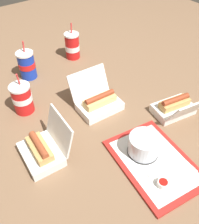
{
  "coord_description": "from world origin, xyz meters",
  "views": [
    {
      "loc": [
        -0.69,
        0.49,
        0.82
      ],
      "look_at": [
        -0.04,
        -0.0,
        0.05
      ],
      "focal_mm": 40.0,
      "sensor_mm": 36.0,
      "label": 1
    }
  ],
  "objects_px": {
    "plastic_fork": "(140,168)",
    "soda_cup_front": "(72,46)",
    "ketchup_cup": "(163,184)",
    "clamshell_hotdog_right": "(98,102)",
    "cake_container": "(144,145)",
    "soda_cup_center": "(22,98)",
    "soda_cup_left": "(27,65)",
    "food_tray": "(154,162)",
    "clamshell_hotdog_left": "(43,150)",
    "clamshell_hotdog_front": "(175,107)"
  },
  "relations": [
    {
      "from": "soda_cup_center",
      "to": "plastic_fork",
      "type": "bearing_deg",
      "value": -160.29
    },
    {
      "from": "ketchup_cup",
      "to": "clamshell_hotdog_left",
      "type": "bearing_deg",
      "value": 36.06
    },
    {
      "from": "food_tray",
      "to": "soda_cup_center",
      "type": "height_order",
      "value": "soda_cup_center"
    },
    {
      "from": "plastic_fork",
      "to": "soda_cup_left",
      "type": "bearing_deg",
      "value": -3.94
    },
    {
      "from": "cake_container",
      "to": "plastic_fork",
      "type": "xyz_separation_m",
      "value": [
        -0.05,
        0.06,
        -0.04
      ]
    },
    {
      "from": "soda_cup_front",
      "to": "soda_cup_left",
      "type": "bearing_deg",
      "value": 95.84
    },
    {
      "from": "soda_cup_front",
      "to": "food_tray",
      "type": "bearing_deg",
      "value": 168.94
    },
    {
      "from": "plastic_fork",
      "to": "clamshell_hotdog_right",
      "type": "distance_m",
      "value": 0.39
    },
    {
      "from": "cake_container",
      "to": "food_tray",
      "type": "bearing_deg",
      "value": -173.19
    },
    {
      "from": "cake_container",
      "to": "clamshell_hotdog_right",
      "type": "height_order",
      "value": "clamshell_hotdog_right"
    },
    {
      "from": "cake_container",
      "to": "clamshell_hotdog_front",
      "type": "distance_m",
      "value": 0.3
    },
    {
      "from": "soda_cup_center",
      "to": "soda_cup_left",
      "type": "bearing_deg",
      "value": -29.04
    },
    {
      "from": "ketchup_cup",
      "to": "soda_cup_center",
      "type": "relative_size",
      "value": 0.19
    },
    {
      "from": "clamshell_hotdog_right",
      "to": "soda_cup_center",
      "type": "height_order",
      "value": "soda_cup_center"
    },
    {
      "from": "cake_container",
      "to": "soda_cup_center",
      "type": "relative_size",
      "value": 0.61
    },
    {
      "from": "soda_cup_left",
      "to": "cake_container",
      "type": "bearing_deg",
      "value": -170.13
    },
    {
      "from": "ketchup_cup",
      "to": "soda_cup_front",
      "type": "bearing_deg",
      "value": -13.22
    },
    {
      "from": "cake_container",
      "to": "ketchup_cup",
      "type": "bearing_deg",
      "value": 162.17
    },
    {
      "from": "ketchup_cup",
      "to": "clamshell_hotdog_front",
      "type": "xyz_separation_m",
      "value": [
        0.24,
        -0.33,
        0.01
      ]
    },
    {
      "from": "ketchup_cup",
      "to": "clamshell_hotdog_right",
      "type": "distance_m",
      "value": 0.49
    },
    {
      "from": "cake_container",
      "to": "clamshell_hotdog_left",
      "type": "bearing_deg",
      "value": 54.99
    },
    {
      "from": "clamshell_hotdog_left",
      "to": "soda_cup_left",
      "type": "bearing_deg",
      "value": -19.2
    },
    {
      "from": "clamshell_hotdog_right",
      "to": "ketchup_cup",
      "type": "bearing_deg",
      "value": 171.76
    },
    {
      "from": "clamshell_hotdog_front",
      "to": "soda_cup_front",
      "type": "xyz_separation_m",
      "value": [
        0.72,
        0.11,
        0.04
      ]
    },
    {
      "from": "ketchup_cup",
      "to": "food_tray",
      "type": "bearing_deg",
      "value": -31.14
    },
    {
      "from": "clamshell_hotdog_right",
      "to": "soda_cup_front",
      "type": "bearing_deg",
      "value": -18.08
    },
    {
      "from": "cake_container",
      "to": "soda_cup_left",
      "type": "bearing_deg",
      "value": 9.87
    },
    {
      "from": "clamshell_hotdog_right",
      "to": "soda_cup_center",
      "type": "distance_m",
      "value": 0.35
    },
    {
      "from": "clamshell_hotdog_right",
      "to": "soda_cup_front",
      "type": "height_order",
      "value": "soda_cup_front"
    },
    {
      "from": "cake_container",
      "to": "soda_cup_left",
      "type": "distance_m",
      "value": 0.79
    },
    {
      "from": "cake_container",
      "to": "ketchup_cup",
      "type": "distance_m",
      "value": 0.16
    },
    {
      "from": "clamshell_hotdog_left",
      "to": "soda_cup_front",
      "type": "height_order",
      "value": "soda_cup_front"
    },
    {
      "from": "ketchup_cup",
      "to": "clamshell_hotdog_left",
      "type": "height_order",
      "value": "clamshell_hotdog_left"
    },
    {
      "from": "plastic_fork",
      "to": "soda_cup_front",
      "type": "xyz_separation_m",
      "value": [
        0.86,
        -0.24,
        0.06
      ]
    },
    {
      "from": "cake_container",
      "to": "clamshell_hotdog_front",
      "type": "bearing_deg",
      "value": -73.62
    },
    {
      "from": "soda_cup_left",
      "to": "soda_cup_center",
      "type": "xyz_separation_m",
      "value": [
        -0.25,
        0.14,
        -0.0
      ]
    },
    {
      "from": "plastic_fork",
      "to": "soda_cup_left",
      "type": "xyz_separation_m",
      "value": [
        0.82,
        0.07,
        0.06
      ]
    },
    {
      "from": "clamshell_hotdog_left",
      "to": "soda_cup_center",
      "type": "xyz_separation_m",
      "value": [
        0.3,
        -0.05,
        0.03
      ]
    },
    {
      "from": "plastic_fork",
      "to": "clamshell_hotdog_left",
      "type": "distance_m",
      "value": 0.38
    },
    {
      "from": "ketchup_cup",
      "to": "clamshell_hotdog_right",
      "type": "relative_size",
      "value": 0.19
    },
    {
      "from": "food_tray",
      "to": "ketchup_cup",
      "type": "bearing_deg",
      "value": 148.86
    },
    {
      "from": "cake_container",
      "to": "soda_cup_center",
      "type": "bearing_deg",
      "value": 27.15
    },
    {
      "from": "soda_cup_left",
      "to": "soda_cup_center",
      "type": "relative_size",
      "value": 1.03
    },
    {
      "from": "cake_container",
      "to": "clamshell_hotdog_right",
      "type": "relative_size",
      "value": 0.6
    },
    {
      "from": "ketchup_cup",
      "to": "soda_cup_left",
      "type": "distance_m",
      "value": 0.93
    },
    {
      "from": "clamshell_hotdog_right",
      "to": "soda_cup_front",
      "type": "distance_m",
      "value": 0.5
    },
    {
      "from": "food_tray",
      "to": "clamshell_hotdog_left",
      "type": "distance_m",
      "value": 0.44
    },
    {
      "from": "plastic_fork",
      "to": "soda_cup_front",
      "type": "distance_m",
      "value": 0.89
    },
    {
      "from": "clamshell_hotdog_right",
      "to": "clamshell_hotdog_front",
      "type": "xyz_separation_m",
      "value": [
        -0.25,
        -0.26,
        -0.0
      ]
    },
    {
      "from": "ketchup_cup",
      "to": "plastic_fork",
      "type": "bearing_deg",
      "value": 8.39
    }
  ]
}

